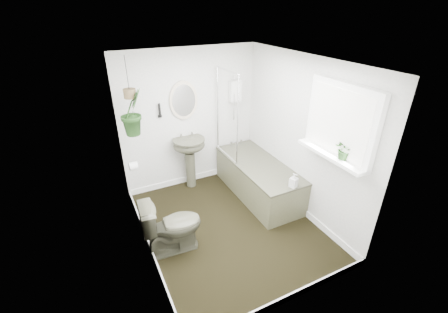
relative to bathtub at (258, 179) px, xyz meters
name	(u,v)px	position (x,y,z in m)	size (l,w,h in m)	color
floor	(229,225)	(-0.80, -0.50, -0.30)	(2.30, 2.80, 0.02)	black
ceiling	(230,60)	(-0.80, -0.50, 2.02)	(2.30, 2.80, 0.02)	white
wall_back	(190,120)	(-0.80, 0.91, 0.86)	(2.30, 0.02, 2.30)	silver
wall_front	(301,218)	(-0.80, -1.91, 0.86)	(2.30, 0.02, 2.30)	silver
wall_left	(137,175)	(-1.96, -0.50, 0.86)	(0.02, 2.80, 2.30)	silver
wall_right	(301,138)	(0.36, -0.50, 0.86)	(0.02, 2.80, 2.30)	silver
skirting	(229,222)	(-0.80, -0.50, -0.24)	(2.30, 2.80, 0.10)	white
bathtub	(258,179)	(0.00, 0.00, 0.00)	(0.72, 1.72, 0.58)	#424232
bath_screen	(227,116)	(-0.33, 0.49, 0.99)	(0.04, 0.72, 1.40)	silver
shower_box	(235,91)	(0.00, 0.84, 1.26)	(0.20, 0.10, 0.35)	white
oval_mirror	(184,101)	(-0.90, 0.87, 1.21)	(0.46, 0.03, 0.62)	beige
wall_sconce	(160,110)	(-1.30, 0.86, 1.11)	(0.04, 0.04, 0.22)	black
toilet_roll_holder	(133,166)	(-1.90, 0.20, 0.61)	(0.11, 0.11, 0.11)	white
window_recess	(341,122)	(0.29, -1.20, 1.36)	(0.08, 1.00, 0.90)	white
window_sill	(330,155)	(0.22, -1.20, 0.94)	(0.18, 1.00, 0.04)	white
window_blinds	(338,122)	(0.24, -1.20, 1.36)	(0.01, 0.86, 0.76)	white
toilet	(172,226)	(-1.65, -0.59, 0.09)	(0.42, 0.74, 0.76)	#424232
pedestal_sink	(190,163)	(-0.90, 0.74, 0.16)	(0.53, 0.45, 0.90)	#424232
sill_plant	(345,149)	(0.25, -1.36, 1.09)	(0.23, 0.20, 0.25)	black
hanging_plant	(132,112)	(-1.77, 0.45, 1.28)	(0.35, 0.28, 0.63)	black
soap_bottle	(294,180)	(0.06, -0.79, 0.39)	(0.09, 0.10, 0.21)	#282221
hanging_pot	(130,94)	(-1.77, 0.45, 1.53)	(0.16, 0.16, 0.12)	brown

